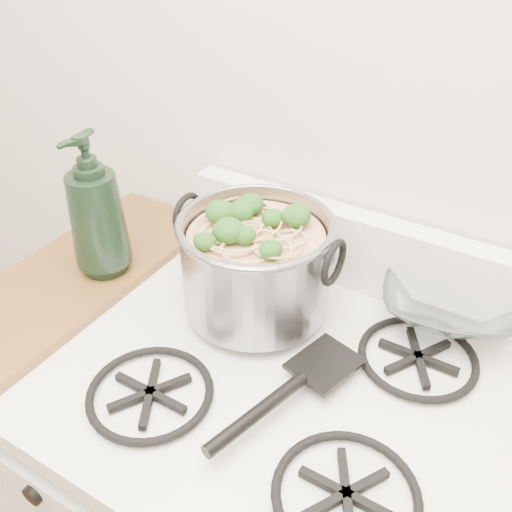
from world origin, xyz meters
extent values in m
plane|color=silver|center=(0.00, 1.60, 1.35)|extent=(3.60, 0.00, 3.60)
cube|color=white|center=(0.00, 1.27, 0.88)|extent=(0.76, 0.65, 0.04)
cube|color=black|center=(0.00, 1.27, 0.91)|extent=(0.60, 0.56, 0.02)
cylinder|color=black|center=(-0.28, 0.95, 0.78)|extent=(0.04, 0.03, 0.04)
cube|color=silver|center=(-0.51, 1.27, 0.44)|extent=(0.25, 0.65, 0.88)
cube|color=#573315|center=(-0.51, 1.27, 0.90)|extent=(0.25, 0.65, 0.04)
cylinder|color=gray|center=(-0.14, 1.38, 1.01)|extent=(0.27, 0.27, 0.18)
torus|color=gray|center=(-0.14, 1.38, 1.10)|extent=(0.28, 0.28, 0.01)
torus|color=black|center=(-0.28, 1.38, 1.07)|extent=(0.01, 0.08, 0.08)
torus|color=black|center=(0.01, 1.38, 1.07)|extent=(0.01, 0.08, 0.08)
cylinder|color=tan|center=(-0.14, 1.38, 1.00)|extent=(0.24, 0.24, 0.15)
sphere|color=#245617|center=(-0.14, 1.38, 1.09)|extent=(0.04, 0.04, 0.04)
sphere|color=#245617|center=(-0.14, 1.38, 1.09)|extent=(0.04, 0.04, 0.04)
sphere|color=#245617|center=(-0.14, 1.38, 1.09)|extent=(0.04, 0.04, 0.04)
sphere|color=#245617|center=(-0.14, 1.38, 1.09)|extent=(0.04, 0.04, 0.04)
sphere|color=#245617|center=(-0.14, 1.38, 1.09)|extent=(0.04, 0.04, 0.04)
sphere|color=#245617|center=(-0.14, 1.38, 1.09)|extent=(0.04, 0.04, 0.04)
sphere|color=#245617|center=(-0.14, 1.38, 1.09)|extent=(0.04, 0.04, 0.04)
sphere|color=#245617|center=(-0.14, 1.38, 1.09)|extent=(0.04, 0.04, 0.04)
sphere|color=#245617|center=(-0.14, 1.38, 1.09)|extent=(0.04, 0.04, 0.04)
sphere|color=#245617|center=(-0.14, 1.38, 1.09)|extent=(0.04, 0.04, 0.04)
imported|color=white|center=(0.18, 1.54, 0.94)|extent=(0.11, 0.11, 0.02)
imported|color=black|center=(-0.46, 1.32, 1.07)|extent=(0.12, 0.12, 0.29)
camera|label=1|loc=(0.30, 0.68, 1.61)|focal=40.00mm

